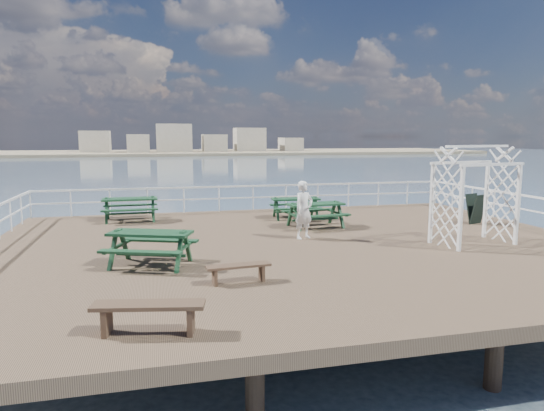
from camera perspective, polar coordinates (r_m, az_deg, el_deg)
The scene contains 12 objects.
ground at distance 14.52m, azimuth 3.21°, elevation -5.08°, with size 18.00×14.00×0.30m, color brown.
sea_backdrop at distance 148.57m, azimuth -7.37°, elevation 6.63°, with size 300.00×300.00×9.20m.
railing at distance 16.75m, azimuth 0.45°, elevation 0.26°, with size 17.77×13.76×1.10m.
picnic_table_a at distance 19.05m, azimuth -16.36°, elevation 0.14°, with size 2.05×1.67×0.98m.
picnic_table_b at distance 17.08m, azimuth 5.14°, elevation -0.49°, with size 2.12×1.77×0.96m.
picnic_table_c at distance 18.86m, azimuth 2.79°, elevation 0.22°, with size 1.97×1.64×0.90m.
picnic_table_d at distance 12.28m, azimuth -14.11°, elevation -4.08°, with size 2.43×2.21×0.97m.
flat_bench_near at distance 10.65m, azimuth -3.97°, elevation -7.47°, with size 1.43×0.45×0.41m.
flat_bench_far at distance 8.20m, azimuth -14.31°, elevation -11.92°, with size 1.84×0.77×0.51m.
trellis_arbor at distance 15.43m, azimuth 22.72°, elevation 0.54°, with size 2.51×1.60×2.92m.
sandwich_board at distance 19.17m, azimuth 22.85°, elevation -0.39°, with size 0.81×0.71×1.11m.
person at distance 15.07m, azimuth 3.77°, elevation -0.53°, with size 0.66×0.43×1.80m, color white.
Camera 1 is at (-4.15, -13.52, 3.16)m, focal length 32.00 mm.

